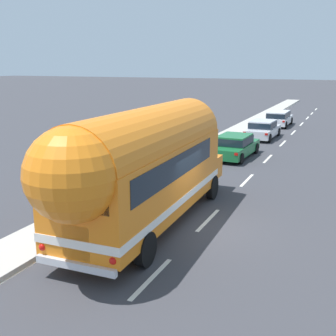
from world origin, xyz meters
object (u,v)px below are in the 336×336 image
object	(u,v)px
painted_bus	(143,164)
car_third	(279,117)
car_lead	(234,145)
car_second	(263,129)

from	to	relation	value
painted_bus	car_third	size ratio (longest dim) A/B	2.41
car_lead	car_second	size ratio (longest dim) A/B	1.02
car_lead	car_second	distance (m)	7.38
car_lead	painted_bus	bearing A→B (deg)	-88.78
painted_bus	car_second	xyz separation A→B (m)	(-0.07, 19.93, -1.56)
car_lead	car_third	xyz separation A→B (m)	(0.20, 14.53, 0.04)
car_lead	car_third	size ratio (longest dim) A/B	1.05
painted_bus	car_lead	size ratio (longest dim) A/B	2.30
painted_bus	car_lead	bearing A→B (deg)	91.22
painted_bus	car_third	xyz separation A→B (m)	(-0.07, 27.09, -1.52)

